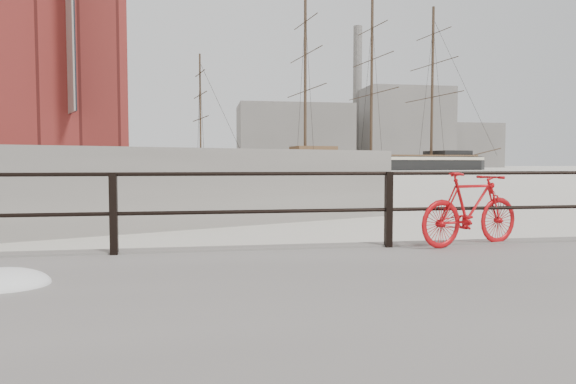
{
  "coord_description": "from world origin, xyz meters",
  "views": [
    {
      "loc": [
        -5.92,
        -6.61,
        1.47
      ],
      "look_at": [
        -4.58,
        1.5,
        1.0
      ],
      "focal_mm": 32.0,
      "sensor_mm": 36.0,
      "label": 1
    }
  ],
  "objects_px": {
    "bicycle": "(471,209)",
    "barque_black": "(371,170)",
    "schooner_left": "(26,173)",
    "schooner_mid": "(162,171)"
  },
  "relations": [
    {
      "from": "bicycle",
      "to": "barque_black",
      "type": "bearing_deg",
      "value": 56.33
    },
    {
      "from": "bicycle",
      "to": "schooner_left",
      "type": "bearing_deg",
      "value": 95.72
    },
    {
      "from": "schooner_mid",
      "to": "schooner_left",
      "type": "bearing_deg",
      "value": -155.9
    },
    {
      "from": "barque_black",
      "to": "schooner_mid",
      "type": "distance_m",
      "value": 39.81
    },
    {
      "from": "barque_black",
      "to": "schooner_left",
      "type": "height_order",
      "value": "barque_black"
    },
    {
      "from": "schooner_left",
      "to": "barque_black",
      "type": "bearing_deg",
      "value": 22.22
    },
    {
      "from": "bicycle",
      "to": "schooner_mid",
      "type": "bearing_deg",
      "value": 81.24
    },
    {
      "from": "bicycle",
      "to": "schooner_left",
      "type": "xyz_separation_m",
      "value": [
        -28.41,
        71.57,
        -0.85
      ]
    },
    {
      "from": "bicycle",
      "to": "schooner_left",
      "type": "relative_size",
      "value": 0.07
    },
    {
      "from": "barque_black",
      "to": "schooner_left",
      "type": "bearing_deg",
      "value": -171.79
    }
  ]
}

